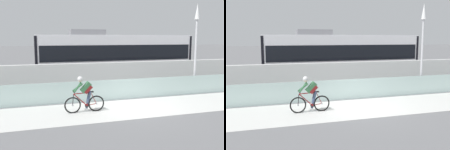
{
  "view_description": "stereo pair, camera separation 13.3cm",
  "coord_description": "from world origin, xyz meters",
  "views": [
    {
      "loc": [
        -4.58,
        -10.83,
        3.23
      ],
      "look_at": [
        -0.45,
        2.35,
        1.25
      ],
      "focal_mm": 41.37,
      "sensor_mm": 36.0,
      "label": 1
    },
    {
      "loc": [
        -4.45,
        -10.87,
        3.23
      ],
      "look_at": [
        -0.45,
        2.35,
        1.25
      ],
      "focal_mm": 41.37,
      "sensor_mm": 36.0,
      "label": 2
    }
  ],
  "objects": [
    {
      "name": "glass_parapet",
      "position": [
        0.0,
        1.85,
        0.54
      ],
      "size": [
        32.0,
        0.05,
        1.07
      ],
      "primitive_type": "cube",
      "color": "#ADC6C1",
      "rests_on": "ground"
    },
    {
      "name": "tram",
      "position": [
        1.13,
        6.85,
        1.89
      ],
      "size": [
        11.06,
        2.54,
        3.81
      ],
      "color": "silver",
      "rests_on": "ground"
    },
    {
      "name": "ground_plane",
      "position": [
        0.0,
        0.0,
        0.0
      ],
      "size": [
        200.0,
        200.0,
        0.0
      ],
      "primitive_type": "plane",
      "color": "slate"
    },
    {
      "name": "tram_rail_near",
      "position": [
        0.0,
        6.13,
        0.0
      ],
      "size": [
        32.0,
        0.08,
        0.01
      ],
      "primitive_type": "cube",
      "color": "#595654",
      "rests_on": "ground"
    },
    {
      "name": "bike_path_deck",
      "position": [
        0.0,
        0.0,
        0.01
      ],
      "size": [
        32.0,
        3.2,
        0.01
      ],
      "primitive_type": "cube",
      "color": "silver",
      "rests_on": "ground"
    },
    {
      "name": "lamp_post_antenna",
      "position": [
        4.62,
        2.15,
        3.29
      ],
      "size": [
        0.28,
        0.28,
        5.2
      ],
      "color": "gray",
      "rests_on": "ground"
    },
    {
      "name": "cyclist_on_bike",
      "position": [
        -2.44,
        0.0,
        0.78
      ],
      "size": [
        1.77,
        0.58,
        1.61
      ],
      "color": "black",
      "rests_on": "ground"
    },
    {
      "name": "tram_rail_far",
      "position": [
        0.0,
        7.57,
        0.0
      ],
      "size": [
        32.0,
        0.08,
        0.01
      ],
      "primitive_type": "cube",
      "color": "#595654",
      "rests_on": "ground"
    },
    {
      "name": "concrete_barrier_wall",
      "position": [
        0.0,
        3.65,
        0.9
      ],
      "size": [
        32.0,
        0.36,
        1.81
      ],
      "primitive_type": "cube",
      "color": "silver",
      "rests_on": "ground"
    }
  ]
}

